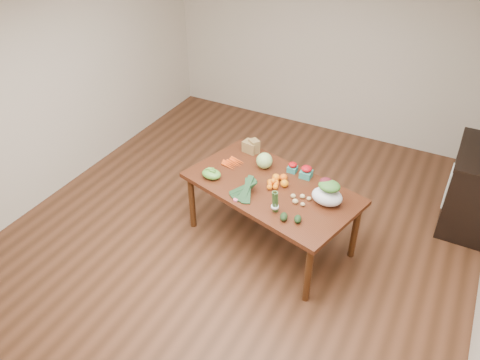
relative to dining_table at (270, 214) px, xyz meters
The scene contains 25 objects.
floor 0.55m from the dining_table, 145.39° to the right, with size 6.00×6.00×0.00m, color brown.
room_walls 1.05m from the dining_table, 145.39° to the right, with size 5.02×6.02×2.70m.
dining_table is the anchor object (origin of this frame).
cabinet 2.36m from the dining_table, 36.42° to the left, with size 0.52×1.02×0.94m, color black.
dish_towel 2.02m from the dining_table, 35.72° to the left, with size 0.02×0.28×0.45m, color white.
paper_bag 0.85m from the dining_table, 134.56° to the left, with size 0.23×0.19×0.16m, color olive, non-canonical shape.
cabbage 0.59m from the dining_table, 127.85° to the left, with size 0.18×0.18×0.18m, color #9BC572.
strawberry_basket_a 0.56m from the dining_table, 76.52° to the left, with size 0.10×0.10×0.09m, color red, non-canonical shape.
strawberry_basket_b 0.59m from the dining_table, 51.90° to the left, with size 0.12×0.12×0.11m, color red, non-canonical shape.
orange_a 0.43m from the dining_table, 91.18° to the left, with size 0.08×0.08×0.08m, color orange.
orange_b 0.45m from the dining_table, 65.51° to the left, with size 0.08×0.08×0.08m, color orange.
orange_c 0.44m from the dining_table, 24.87° to the left, with size 0.08×0.08×0.08m, color orange.
mandarin_cluster 0.42m from the dining_table, 62.34° to the left, with size 0.18×0.18×0.09m, color orange, non-canonical shape.
carrots 0.70m from the dining_table, 161.93° to the left, with size 0.22×0.22×0.03m, color #FF5415, non-canonical shape.
snap_pea_bag 0.78m from the dining_table, 166.22° to the right, with size 0.21×0.16×0.10m, color #5D9C34.
kale_bunch 0.57m from the dining_table, 123.17° to the right, with size 0.32×0.40×0.16m, color #16321C, non-canonical shape.
asparagus_bundle 0.65m from the dining_table, 61.63° to the right, with size 0.08×0.08×0.25m, color #466C31, non-canonical shape.
potato_a 0.49m from the dining_table, 15.93° to the right, with size 0.05×0.05×0.04m, color tan.
potato_b 0.54m from the dining_table, 25.02° to the right, with size 0.06×0.05×0.05m, color #D1C179.
potato_c 0.58m from the dining_table, ahead, with size 0.05×0.04×0.04m, color tan.
potato_d 0.54m from the dining_table, ahead, with size 0.05×0.05×0.05m, color #D4B87A.
potato_e 0.59m from the dining_table, 21.18° to the right, with size 0.05×0.04×0.04m, color #D9BE7D.
avocado_a 0.68m from the dining_table, 53.58° to the right, with size 0.07×0.11×0.07m, color black.
avocado_b 0.73m from the dining_table, 41.84° to the right, with size 0.07×0.10×0.07m, color black.
salad_bag 0.78m from the dining_table, ahead, with size 0.31×0.23×0.24m, color silver, non-canonical shape.
Camera 1 is at (1.85, -3.41, 3.63)m, focal length 35.00 mm.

